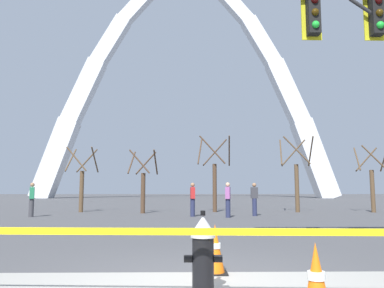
{
  "coord_description": "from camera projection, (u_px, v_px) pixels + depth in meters",
  "views": [
    {
      "loc": [
        -0.19,
        -5.65,
        1.24
      ],
      "look_at": [
        0.01,
        5.0,
        2.5
      ],
      "focal_mm": 36.5,
      "sensor_mm": 36.0,
      "label": 1
    }
  ],
  "objects": [
    {
      "name": "traffic_cone_by_hydrant",
      "position": [
        316.0,
        282.0,
        3.76
      ],
      "size": [
        0.36,
        0.36,
        0.73
      ],
      "color": "black",
      "rests_on": "ground"
    },
    {
      "name": "pedestrian_walking_left",
      "position": [
        254.0,
        199.0,
        18.92
      ],
      "size": [
        0.35,
        0.22,
        1.59
      ],
      "color": "#232847",
      "rests_on": "ground"
    },
    {
      "name": "tree_left_mid",
      "position": [
        143.0,
        185.0,
        21.15
      ],
      "size": [
        1.58,
        1.59,
        3.4
      ],
      "color": "#473323",
      "rests_on": "ground"
    },
    {
      "name": "caution_tape_barrier",
      "position": [
        195.0,
        247.0,
        4.32
      ],
      "size": [
        6.55,
        0.41,
        0.86
      ],
      "color": "#232326",
      "rests_on": "ground"
    },
    {
      "name": "pedestrian_near_trees",
      "position": [
        32.0,
        199.0,
        18.19
      ],
      "size": [
        0.29,
        0.38,
        1.59
      ],
      "color": "#38383D",
      "rests_on": "ground"
    },
    {
      "name": "pedestrian_walking_right",
      "position": [
        193.0,
        199.0,
        18.44
      ],
      "size": [
        0.23,
        0.36,
        1.59
      ],
      "color": "#232847",
      "rests_on": "ground"
    },
    {
      "name": "tree_center_left",
      "position": [
        215.0,
        178.0,
        22.5
      ],
      "size": [
        1.99,
        2.0,
        4.32
      ],
      "color": "#473323",
      "rests_on": "ground"
    },
    {
      "name": "fire_hydrant",
      "position": [
        203.0,
        255.0,
        4.67
      ],
      "size": [
        0.46,
        0.48,
        0.99
      ],
      "color": "black",
      "rests_on": "ground"
    },
    {
      "name": "ground_plane",
      "position": [
        198.0,
        279.0,
        5.47
      ],
      "size": [
        240.0,
        240.0,
        0.0
      ],
      "primitive_type": "plane",
      "color": "#474749"
    },
    {
      "name": "tree_far_left",
      "position": [
        82.0,
        183.0,
        22.28
      ],
      "size": [
        1.7,
        1.71,
        3.68
      ],
      "color": "brown",
      "rests_on": "ground"
    },
    {
      "name": "tree_right_mid",
      "position": [
        372.0,
        183.0,
        22.03
      ],
      "size": [
        1.73,
        1.74,
        3.74
      ],
      "color": "brown",
      "rests_on": "ground"
    },
    {
      "name": "pedestrian_standing_center",
      "position": [
        228.0,
        199.0,
        17.77
      ],
      "size": [
        0.27,
        0.38,
        1.59
      ],
      "color": "#232847",
      "rests_on": "ground"
    },
    {
      "name": "traffic_cone_mid_sidewalk",
      "position": [
        215.0,
        250.0,
        5.8
      ],
      "size": [
        0.36,
        0.36,
        0.73
      ],
      "color": "black",
      "rests_on": "ground"
    },
    {
      "name": "monument_arch",
      "position": [
        186.0,
        95.0,
        63.06
      ],
      "size": [
        48.18,
        3.02,
        37.72
      ],
      "color": "silver",
      "rests_on": "ground"
    },
    {
      "name": "tree_center_right",
      "position": [
        297.0,
        179.0,
        22.24
      ],
      "size": [
        1.96,
        1.97,
        4.26
      ],
      "color": "brown",
      "rests_on": "ground"
    }
  ]
}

